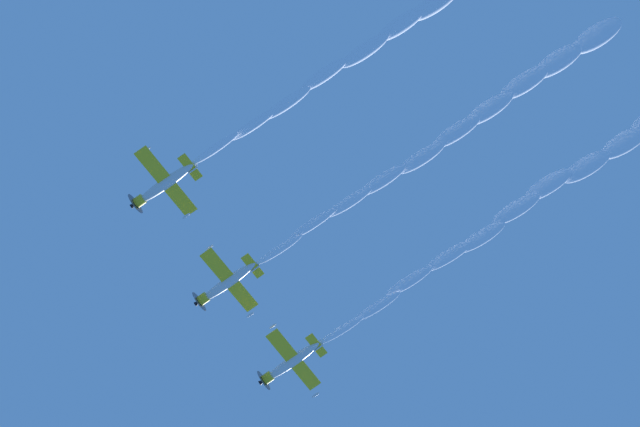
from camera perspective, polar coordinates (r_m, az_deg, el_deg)
airplane_lead at (r=87.58m, az=-11.33°, el=2.04°), size 7.90×8.15×4.01m
airplane_left_wingman at (r=89.24m, az=-6.82°, el=-5.07°), size 7.88×8.16×4.05m
airplane_right_wingman at (r=91.31m, az=-2.16°, el=-10.78°), size 7.97×8.15×3.57m
smoke_trail_lead at (r=89.77m, az=8.49°, el=15.08°), size 32.66×39.89×5.40m
smoke_trail_left_wingman at (r=91.14m, az=12.34°, el=7.59°), size 32.26×39.60×5.06m
smoke_trail_right_wingman at (r=93.49m, az=16.57°, el=1.85°), size 32.44×39.67×4.87m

